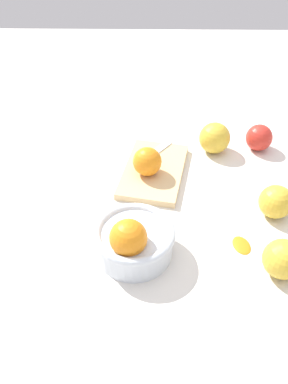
# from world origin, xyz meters

# --- Properties ---
(ground_plane) EXTENTS (2.40, 2.40, 0.00)m
(ground_plane) POSITION_xyz_m (0.00, 0.00, 0.00)
(ground_plane) COLOR silver
(bowl) EXTENTS (0.16, 0.16, 0.11)m
(bowl) POSITION_xyz_m (-0.12, 0.12, 0.04)
(bowl) COLOR silver
(bowl) RESTS_ON ground_plane
(cutting_board) EXTENTS (0.26, 0.19, 0.02)m
(cutting_board) POSITION_xyz_m (0.14, 0.08, 0.01)
(cutting_board) COLOR #DBB77F
(cutting_board) RESTS_ON ground_plane
(orange_on_board) EXTENTS (0.07, 0.07, 0.07)m
(orange_on_board) POSITION_xyz_m (0.12, 0.10, 0.05)
(orange_on_board) COLOR orange
(orange_on_board) RESTS_ON cutting_board
(knife) EXTENTS (0.13, 0.11, 0.01)m
(knife) POSITION_xyz_m (0.20, 0.08, 0.02)
(knife) COLOR silver
(knife) RESTS_ON cutting_board
(apple_front_left) EXTENTS (0.08, 0.08, 0.08)m
(apple_front_left) POSITION_xyz_m (-0.16, -0.16, 0.04)
(apple_front_left) COLOR gold
(apple_front_left) RESTS_ON ground_plane
(apple_front_right) EXTENTS (0.07, 0.07, 0.07)m
(apple_front_right) POSITION_xyz_m (0.26, -0.20, 0.04)
(apple_front_right) COLOR red
(apple_front_right) RESTS_ON ground_plane
(apple_front_right_2) EXTENTS (0.08, 0.08, 0.08)m
(apple_front_right_2) POSITION_xyz_m (0.25, -0.08, 0.04)
(apple_front_right_2) COLOR gold
(apple_front_right_2) RESTS_ON ground_plane
(apple_front_center) EXTENTS (0.08, 0.08, 0.08)m
(apple_front_center) POSITION_xyz_m (0.00, -0.19, 0.04)
(apple_front_center) COLOR gold
(apple_front_center) RESTS_ON ground_plane
(citrus_peel) EXTENTS (0.06, 0.05, 0.01)m
(citrus_peel) POSITION_xyz_m (-0.10, -0.10, 0.00)
(citrus_peel) COLOR orange
(citrus_peel) RESTS_ON ground_plane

